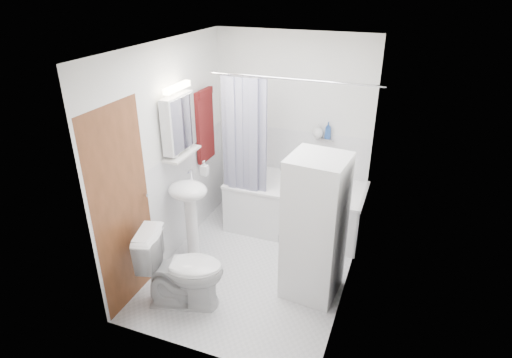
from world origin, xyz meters
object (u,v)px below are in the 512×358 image
(washer_dryer, at_px, (314,228))
(toilet, at_px, (183,269))
(sink, at_px, (189,202))
(bathtub, at_px, (296,204))

(washer_dryer, xyz_separation_m, toilet, (-1.13, -0.63, -0.35))
(sink, bearing_deg, bathtub, 46.15)
(washer_dryer, height_order, toilet, washer_dryer)
(toilet, bearing_deg, washer_dryer, -76.08)
(sink, height_order, toilet, sink)
(sink, bearing_deg, toilet, -67.24)
(bathtub, height_order, sink, sink)
(bathtub, height_order, toilet, toilet)
(sink, height_order, washer_dryer, washer_dryer)
(sink, relative_size, washer_dryer, 0.70)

